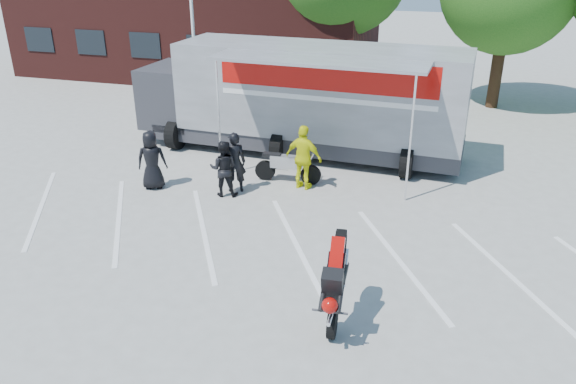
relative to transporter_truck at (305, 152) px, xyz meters
The scene contains 10 objects.
ground 7.29m from the transporter_truck, 80.00° to the right, with size 100.00×100.00×0.00m, color #A6A6A1.
parking_bay_lines 6.31m from the transporter_truck, 78.43° to the right, with size 18.00×5.00×0.01m, color white.
office_building 14.34m from the transporter_truck, 128.91° to the left, with size 18.00×8.00×7.00m, color #451916.
transporter_truck is the anchor object (origin of this frame).
parked_motorcycle 2.62m from the transporter_truck, 85.94° to the right, with size 0.68×2.04×1.07m, color #ABABAF, non-canonical shape.
stunt_bike_rider 9.09m from the transporter_truck, 71.03° to the right, with size 0.79×1.69×1.98m, color black, non-canonical shape.
spectator_leather_a 5.43m from the transporter_truck, 129.65° to the right, with size 0.84×0.55×1.72m, color black.
spectator_leather_b 3.91m from the transporter_truck, 106.35° to the right, with size 0.64×0.42×1.76m, color black.
spectator_leather_c 4.29m from the transporter_truck, 107.45° to the right, with size 0.78×0.61×1.61m, color black.
spectator_hivis 3.16m from the transporter_truck, 75.58° to the right, with size 1.11×0.46×1.89m, color #EFF50C.
Camera 1 is at (3.33, -10.19, 6.61)m, focal length 35.00 mm.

